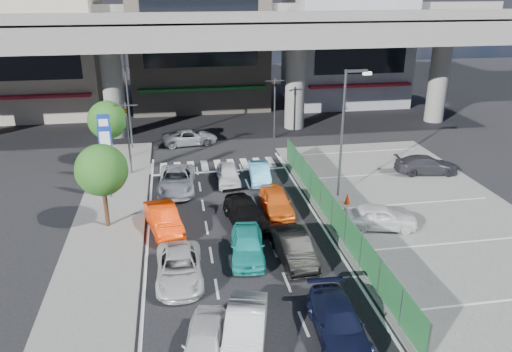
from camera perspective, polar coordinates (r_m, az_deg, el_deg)
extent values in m
plane|color=black|center=(25.52, -1.52, -8.71)|extent=(120.00, 120.00, 0.00)
cube|color=#5A5A58|center=(30.48, 18.90, -4.60)|extent=(12.00, 28.00, 0.06)
cube|color=#5A5A58|center=(29.11, -16.52, -5.50)|extent=(4.00, 30.00, 0.12)
cylinder|color=slate|center=(45.01, -15.97, 9.34)|extent=(1.80, 1.80, 8.00)
cylinder|color=slate|center=(46.07, 4.50, 10.35)|extent=(1.80, 1.80, 8.00)
cylinder|color=slate|center=(51.25, 20.13, 10.27)|extent=(1.80, 1.80, 8.00)
cube|color=slate|center=(44.13, -5.88, 16.38)|extent=(64.00, 14.00, 2.00)
cube|color=slate|center=(37.27, -5.17, 17.50)|extent=(64.00, 0.40, 0.90)
cube|color=slate|center=(50.81, -6.52, 18.48)|extent=(64.00, 0.40, 0.90)
cube|color=#ACA18B|center=(55.76, -23.65, 13.22)|extent=(12.00, 10.00, 13.00)
cube|color=maroon|center=(51.44, -24.28, 8.35)|extent=(10.80, 1.60, 0.25)
cube|color=black|center=(50.85, -25.01, 13.12)|extent=(9.60, 0.10, 5.85)
cube|color=gray|center=(55.20, -6.67, 15.79)|extent=(14.00, 10.00, 15.00)
cube|color=#146826|center=(50.85, -6.10, 9.97)|extent=(12.60, 1.60, 0.25)
cube|color=black|center=(50.14, -6.35, 16.10)|extent=(11.20, 0.10, 6.75)
cube|color=gray|center=(57.52, 10.10, 14.33)|extent=(12.00, 10.00, 12.00)
cube|color=maroon|center=(53.28, 11.69, 10.18)|extent=(10.80, 1.60, 0.25)
cube|color=black|center=(52.78, 11.97, 14.24)|extent=(9.60, 0.10, 5.40)
cylinder|color=#595B60|center=(35.51, -14.36, 4.05)|extent=(0.14, 0.14, 5.20)
cube|color=#595B60|center=(34.90, -14.72, 7.81)|extent=(1.60, 0.08, 0.08)
imported|color=black|center=(34.96, -14.67, 7.33)|extent=(0.26, 1.24, 0.50)
cylinder|color=#595B60|center=(42.97, 2.14, 7.68)|extent=(0.14, 0.14, 5.20)
cube|color=#595B60|center=(42.46, 2.18, 10.83)|extent=(1.60, 0.08, 0.08)
imported|color=black|center=(42.52, 2.18, 10.43)|extent=(0.26, 1.24, 0.50)
cylinder|color=#595B60|center=(30.89, 9.78, 4.55)|extent=(0.16, 0.16, 8.00)
cube|color=#595B60|center=(30.21, 11.35, 11.68)|extent=(1.40, 0.15, 0.15)
cube|color=silver|center=(30.49, 12.59, 11.39)|extent=(0.50, 0.22, 0.18)
cylinder|color=#595B60|center=(40.97, -14.40, 8.36)|extent=(0.16, 0.16, 8.00)
cube|color=#595B60|center=(40.26, -14.04, 13.82)|extent=(1.40, 0.15, 0.15)
cube|color=silver|center=(40.24, -13.00, 13.69)|extent=(0.50, 0.22, 0.18)
cylinder|color=#595B60|center=(32.35, -16.35, -0.70)|extent=(0.10, 0.10, 2.20)
cube|color=navy|center=(31.65, -16.74, 2.83)|extent=(0.80, 0.12, 3.00)
cube|color=white|center=(31.58, -16.75, 2.79)|extent=(0.60, 0.02, 2.40)
cylinder|color=#595B60|center=(35.19, -16.51, 1.08)|extent=(0.10, 0.10, 2.20)
cube|color=navy|center=(34.54, -16.87, 4.35)|extent=(0.80, 0.12, 3.00)
cube|color=white|center=(34.48, -16.88, 4.31)|extent=(0.60, 0.02, 2.40)
cylinder|color=#382314|center=(28.63, -16.76, -3.47)|extent=(0.24, 0.24, 2.40)
sphere|color=#1D4B15|center=(27.81, -17.24, 0.65)|extent=(2.80, 2.80, 2.80)
cylinder|color=#382314|center=(38.47, -16.29, 2.99)|extent=(0.24, 0.24, 2.40)
sphere|color=#1D4B15|center=(37.86, -16.64, 6.15)|extent=(2.80, 2.80, 2.80)
imported|color=silver|center=(19.06, -5.89, -18.38)|extent=(2.28, 4.01, 1.29)
imported|color=silver|center=(19.43, -1.23, -17.17)|extent=(2.40, 4.41, 1.38)
imported|color=black|center=(20.09, 9.38, -16.18)|extent=(2.01, 4.51, 1.29)
imported|color=silver|center=(23.33, -8.76, -10.34)|extent=(2.09, 4.50, 1.25)
imported|color=#20ABA0|center=(24.76, -0.97, -7.88)|extent=(2.07, 4.21, 1.38)
imported|color=black|center=(24.59, 4.29, -8.16)|extent=(1.70, 4.27, 1.38)
imported|color=#EC3002|center=(27.75, -10.52, -4.85)|extent=(2.34, 4.41, 1.38)
imported|color=black|center=(28.01, -1.20, -4.28)|extent=(2.44, 4.74, 1.32)
imported|color=orange|center=(29.44, 2.31, -2.90)|extent=(1.66, 4.06, 1.38)
imported|color=silver|center=(32.88, -9.05, -0.47)|extent=(2.58, 5.09, 1.38)
imported|color=white|center=(33.67, -3.21, 0.19)|extent=(1.57, 3.72, 1.26)
imported|color=#4BA4CC|center=(33.97, 0.42, 0.39)|extent=(1.58, 3.79, 1.22)
imported|color=#B2B7BB|center=(42.08, -7.57, 4.43)|extent=(4.76, 2.60, 1.26)
imported|color=white|center=(28.25, 14.01, -4.55)|extent=(4.26, 2.46, 1.36)
imported|color=#323136|center=(37.19, 18.88, 1.23)|extent=(4.57, 2.37, 1.27)
cone|color=red|center=(30.96, 10.42, -2.53)|extent=(0.39, 0.39, 0.72)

